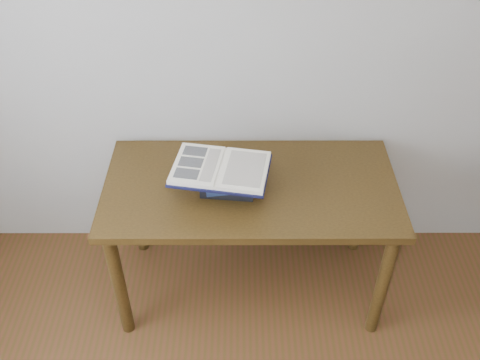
{
  "coord_description": "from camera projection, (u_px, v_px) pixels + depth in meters",
  "views": [
    {
      "loc": [
        -0.11,
        -0.39,
        2.26
      ],
      "look_at": [
        -0.11,
        1.25,
        0.84
      ],
      "focal_mm": 40.0,
      "sensor_mm": 36.0,
      "label": 1
    }
  ],
  "objects": [
    {
      "name": "open_book",
      "position": [
        221.0,
        169.0,
        2.23
      ],
      "size": [
        0.44,
        0.34,
        0.03
      ],
      "rotation": [
        0.0,
        0.0,
        -0.17
      ],
      "color": "black",
      "rests_on": "book_stack"
    },
    {
      "name": "room_shell",
      "position": [
        264.0,
        339.0,
        0.72
      ],
      "size": [
        3.54,
        3.54,
        2.62
      ],
      "color": "#A8A69F",
      "rests_on": "ground"
    },
    {
      "name": "desk",
      "position": [
        251.0,
        201.0,
        2.43
      ],
      "size": [
        1.3,
        0.65,
        0.7
      ],
      "color": "#442E11",
      "rests_on": "ground"
    },
    {
      "name": "book_stack",
      "position": [
        227.0,
        178.0,
        2.3
      ],
      "size": [
        0.26,
        0.19,
        0.12
      ],
      "color": "black",
      "rests_on": "desk"
    }
  ]
}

